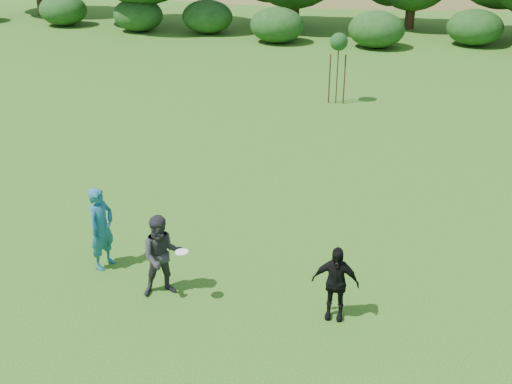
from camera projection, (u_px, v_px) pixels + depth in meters
ground at (223, 296)px, 13.71m from camera, size 120.00×120.00×0.00m
player_teal at (102, 228)px, 14.42m from camera, size 0.63×0.81×1.97m
player_grey at (162, 256)px, 13.44m from camera, size 1.12×1.03×1.85m
player_black at (335, 283)px, 12.73m from camera, size 0.95×0.41×1.62m
frisbee at (182, 252)px, 13.01m from camera, size 0.27×0.27×0.03m
sapling at (339, 44)px, 25.15m from camera, size 0.70×0.70×2.85m
hillside at (378, 68)px, 79.06m from camera, size 150.00×72.00×52.00m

